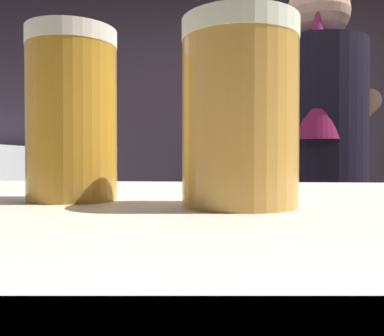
% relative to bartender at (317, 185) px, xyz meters
% --- Properties ---
extents(wall_back, '(5.20, 0.10, 2.70)m').
position_rel_bartender_xyz_m(wall_back, '(-0.25, 2.10, 0.36)').
color(wall_back, '#534556').
rests_on(wall_back, ground).
extents(prep_counter, '(2.10, 0.60, 0.90)m').
position_rel_bartender_xyz_m(prep_counter, '(0.10, 0.46, -0.54)').
color(prep_counter, '#4A3925').
rests_on(prep_counter, ground).
extents(back_shelf, '(0.78, 0.36, 1.21)m').
position_rel_bartender_xyz_m(back_shelf, '(-0.11, 1.82, -0.38)').
color(back_shelf, '#343938').
rests_on(back_shelf, ground).
extents(bartender, '(0.48, 0.54, 1.70)m').
position_rel_bartender_xyz_m(bartender, '(0.00, 0.00, 0.00)').
color(bartender, '#2F323D').
rests_on(bartender, ground).
extents(mixing_bowl, '(0.20, 0.20, 0.05)m').
position_rel_bartender_xyz_m(mixing_bowl, '(-0.28, 0.51, -0.06)').
color(mixing_bowl, '#CE582A').
rests_on(mixing_bowl, prep_counter).
extents(chefs_knife, '(0.24, 0.09, 0.01)m').
position_rel_bartender_xyz_m(chefs_knife, '(0.28, 0.41, -0.08)').
color(chefs_knife, silver).
rests_on(chefs_knife, prep_counter).
extents(pint_glass_near, '(0.08, 0.08, 0.13)m').
position_rel_bartender_xyz_m(pint_glass_near, '(-0.30, -1.21, 0.12)').
color(pint_glass_near, gold).
rests_on(pint_glass_near, bar_counter).
extents(pint_glass_far, '(0.07, 0.07, 0.14)m').
position_rel_bartender_xyz_m(pint_glass_far, '(-0.43, -1.18, 0.12)').
color(pint_glass_far, '#C38828').
rests_on(pint_glass_far, bar_counter).
extents(bottle_olive_oil, '(0.06, 0.06, 0.21)m').
position_rel_bartender_xyz_m(bottle_olive_oil, '(0.20, 1.79, 0.31)').
color(bottle_olive_oil, '#2A548E').
rests_on(bottle_olive_oil, back_shelf).
extents(bottle_hot_sauce, '(0.06, 0.06, 0.23)m').
position_rel_bartender_xyz_m(bottle_hot_sauce, '(0.01, 1.86, 0.31)').
color(bottle_hot_sauce, '#D5C581').
rests_on(bottle_hot_sauce, back_shelf).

